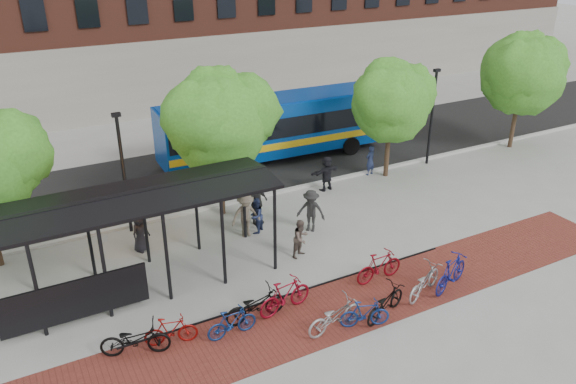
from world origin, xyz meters
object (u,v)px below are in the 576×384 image
bike_1 (171,331)px  pedestrian_2 (256,216)px  bike_10 (424,281)px  bike_0 (135,339)px  pedestrian_9 (311,211)px  bike_9 (379,266)px  pedestrian_4 (257,203)px  bike_4 (255,305)px  tree_b (219,116)px  bike_8 (385,302)px  pedestrian_3 (246,215)px  bike_11 (451,273)px  pedestrian_0 (140,232)px  tree_c (392,98)px  bike_6 (335,316)px  bike_7 (365,314)px  lamp_post_right (432,114)px  bus_shelter (117,212)px  pedestrian_7 (370,160)px  bike_3 (232,323)px  tree_d (524,70)px  bus (275,124)px  pedestrian_5 (327,173)px  pedestrian_8 (301,238)px

bike_1 → pedestrian_2: (5.25, 5.12, 0.28)m
bike_10 → pedestrian_2: pedestrian_2 is taller
bike_0 → pedestrian_9: bearing=-44.2°
bike_9 → pedestrian_4: bearing=17.1°
bike_4 → tree_b: bearing=-16.1°
bike_8 → pedestrian_3: bearing=-5.8°
bike_11 → bike_1: bearing=59.7°
pedestrian_0 → tree_c: bearing=-24.4°
bike_6 → pedestrian_0: 8.70m
bike_1 → pedestrian_4: (5.62, 5.81, 0.49)m
bike_0 → bike_7: (6.69, -2.14, -0.05)m
lamp_post_right → bike_6: 15.42m
pedestrian_0 → pedestrian_2: pedestrian_0 is taller
bus_shelter → bike_7: 8.71m
bike_6 → bike_8: 1.82m
pedestrian_3 → pedestrian_2: bearing=15.8°
pedestrian_7 → bike_6: bearing=37.2°
bike_6 → bike_11: size_ratio=0.98×
bike_11 → bike_3: bearing=61.1°
bike_4 → pedestrian_7: (10.27, 8.02, 0.24)m
tree_b → tree_d: (18.00, 0.00, 0.01)m
tree_d → bike_8: bearing=-150.0°
bike_8 → pedestrian_0: size_ratio=1.24×
bike_0 → bike_1: bike_0 is taller
bike_3 → pedestrian_0: (-1.10, 6.45, 0.31)m
pedestrian_0 → bike_1: bearing=-127.5°
tree_b → bike_8: 10.34m
bike_9 → pedestrian_3: size_ratio=1.01×
bike_1 → bike_10: bike_10 is taller
bike_1 → tree_d: bearing=-56.7°
tree_d → pedestrian_7: tree_d is taller
tree_b → bike_8: (1.75, -9.40, -3.94)m
bike_11 → pedestrian_9: (-2.19, 5.93, 0.29)m
bike_7 → bus_shelter: bearing=67.7°
tree_d → bike_7: size_ratio=4.07×
tree_c → bus: 6.60m
bike_7 → bike_8: size_ratio=0.81×
bike_1 → bike_4: bike_4 is taller
bike_0 → pedestrian_2: pedestrian_2 is taller
pedestrian_5 → pedestrian_8: size_ratio=1.13×
bike_3 → tree_b: bearing=-21.4°
lamp_post_right → bike_3: bearing=-151.1°
bike_6 → bike_7: (0.92, -0.31, -0.06)m
lamp_post_right → pedestrian_7: bearing=176.9°
bus_shelter → bike_7: (6.08, -5.71, -2.51)m
bike_4 → bike_10: 5.86m
tree_d → pedestrian_7: 10.44m
tree_d → pedestrian_0: bearing=-176.0°
tree_c → bike_3: tree_c is taller
bike_9 → pedestrian_8: size_ratio=1.26×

